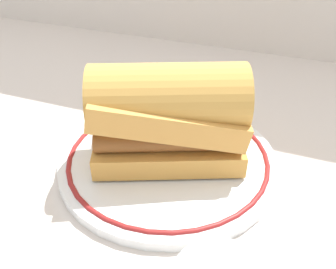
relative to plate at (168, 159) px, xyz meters
name	(u,v)px	position (x,y,z in m)	size (l,w,h in m)	color
ground_plane	(167,156)	(-0.01, 0.02, -0.01)	(1.50, 1.50, 0.00)	beige
plate	(168,159)	(0.00, 0.00, 0.00)	(0.27, 0.27, 0.01)	white
sausage_sandwich	(168,114)	(0.00, 0.00, 0.07)	(0.20, 0.15, 0.12)	gold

